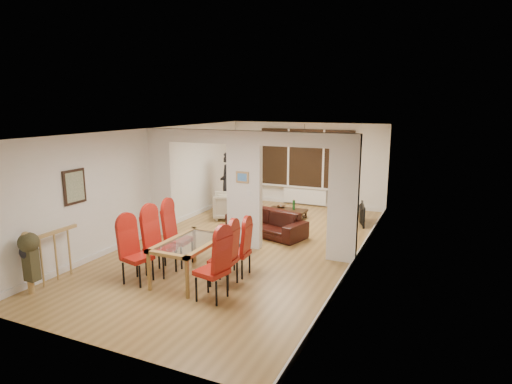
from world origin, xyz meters
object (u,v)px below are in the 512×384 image
Objects in this scene: person at (228,183)px; television at (359,214)px; dining_chair_lc at (178,236)px; armchair at (228,206)px; dining_table at (191,260)px; dining_chair_la at (137,253)px; dining_chair_rb at (223,256)px; bottle at (294,205)px; bowl at (281,207)px; dining_chair_rc at (238,249)px; coffee_table at (287,213)px; dining_chair_ra at (212,267)px; dining_chair_lb at (160,244)px; sofa at (266,222)px.

television is at bearing 71.89° from person.
dining_chair_lc is 3.60m from armchair.
armchair is at bearing 108.87° from dining_table.
dining_chair_la is 1.55m from dining_chair_rb.
armchair reaches higher than bottle.
bowl is at bearing 77.20° from dining_chair_lc.
dining_chair_la reaches higher than dining_chair_rc.
dining_chair_la is (-0.78, -0.54, 0.19)m from dining_table.
coffee_table is at bearing 93.97° from dining_chair_la.
dining_table reaches higher than coffee_table.
dining_chair_lc is 1.24× the size of television.
bottle is (1.09, 5.35, -0.16)m from dining_chair_la.
dining_chair_ra is 0.63× the size of person.
television is 2.20m from bowl.
bottle is (0.18, 0.05, 0.27)m from coffee_table.
dining_chair_ra is 3.97× the size of bottle.
dining_chair_rc is 1.28× the size of armchair.
dining_chair_rb is 0.52m from dining_chair_rc.
dining_chair_lb reaches higher than dining_chair_ra.
dining_chair_rb is 5.20m from person.
person reaches higher than dining_chair_rc.
bowl is at bearing 95.86° from dining_chair_rb.
dining_chair_ra is 5.73m from television.
dining_chair_rb reaches higher than television.
dining_chair_ra is 1.11× the size of dining_chair_rc.
dining_chair_la is 5.40m from coffee_table.
person is (-2.45, 5.19, 0.33)m from dining_chair_ra.
dining_chair_lc reaches higher than sofa.
television is at bearing 67.08° from dining_table.
coffee_table is at bearing 94.15° from dining_chair_rc.
dining_chair_lb reaches higher than bowl.
armchair is 2.79× the size of bottle.
bowl is (1.58, 0.27, -0.62)m from person.
dining_chair_ra is 1.04× the size of dining_chair_rb.
dining_chair_rc is 4.38× the size of bowl.
dining_chair_lc is 1.08× the size of dining_chair_rb.
bottle is at bearing -9.47° from bowl.
dining_chair_lb is 4.11× the size of bottle.
dining_chair_lb is at bearing -11.12° from person.
dining_chair_lb is 5.73m from television.
dining_chair_lc is 4.35m from coffee_table.
person is (-1.85, 1.50, 0.60)m from sofa.
sofa reaches higher than bowl.
coffee_table is (0.75, 4.26, -0.46)m from dining_chair_lc.
dining_chair_rc is 4.69m from television.
dining_chair_ra reaches higher than dining_chair_rc.
dining_chair_lb is 1.32m from dining_chair_rb.
armchair is 0.44× the size of person.
bottle is (0.93, 4.31, -0.20)m from dining_chair_lc.
dining_chair_rc is at bearing 105.34° from dining_chair_ra.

